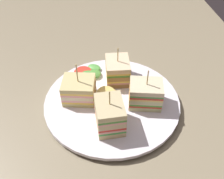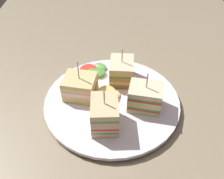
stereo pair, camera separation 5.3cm
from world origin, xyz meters
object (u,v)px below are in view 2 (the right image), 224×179
Objects in this scene: sandwich_wedge_2 at (105,114)px; sandwich_wedge_3 at (145,97)px; plate at (112,102)px; sandwich_wedge_0 at (122,71)px; chip_pile at (107,95)px; sandwich_wedge_1 at (80,87)px.

sandwich_wedge_3 is at bearing -60.24° from sandwich_wedge_2.
plate is at bearing -13.01° from sandwich_wedge_2.
plate is 3.21× the size of sandwich_wedge_2.
sandwich_wedge_0 is 1.29× the size of chip_pile.
sandwich_wedge_3 is 8.19cm from chip_pile.
sandwich_wedge_3 is (1.75, 6.70, 3.23)cm from plate.
sandwich_wedge_0 is 13.82cm from sandwich_wedge_2.
sandwich_wedge_1 is (5.25, -8.83, -0.20)cm from sandwich_wedge_0.
chip_pile is (-7.30, 0.24, -2.04)cm from sandwich_wedge_2.
sandwich_wedge_1 and sandwich_wedge_2 have the same top height.
chip_pile is at bearing -5.99° from sandwich_wedge_3.
sandwich_wedge_0 is 0.98× the size of sandwich_wedge_3.
sandwich_wedge_1 is 1.01× the size of sandwich_wedge_2.
sandwich_wedge_0 reaches higher than plate.
plate is 4.33× the size of chip_pile.
sandwich_wedge_3 is (8.36, 4.65, 0.06)cm from sandwich_wedge_0.
sandwich_wedge_0 is 7.03cm from chip_pile.
sandwich_wedge_3 is at bearing 75.33° from plate.
sandwich_wedge_0 is 10.28cm from sandwich_wedge_1.
chip_pile is at bearing -116.21° from plate.
sandwich_wedge_3 is 1.32× the size of chip_pile.
sandwich_wedge_2 is at bearing 42.83° from sandwich_wedge_3.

